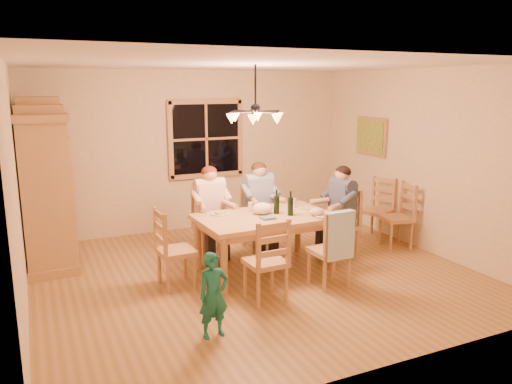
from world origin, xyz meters
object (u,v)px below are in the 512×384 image
chandelier (255,116)px  chair_end_right (340,236)px  wine_bottle_b (290,203)px  chair_far_left (211,236)px  chair_far_right (259,229)px  adult_slate_man (341,200)px  chair_near_right (329,262)px  adult_plaid_man (259,195)px  child (214,295)px  armoire (46,189)px  chair_end_left (177,263)px  adult_woman (210,200)px  dining_table (265,223)px  chair_spare_front (395,228)px  chair_spare_back (376,220)px  wine_bottle_a (277,202)px  chair_near_left (265,275)px

chandelier → chair_end_right: (1.42, 0.14, -1.77)m
wine_bottle_b → chair_far_left: bearing=129.2°
chair_far_right → adult_slate_man: adult_slate_man is taller
chair_near_right → chandelier: bearing=130.1°
chair_far_right → adult_plaid_man: size_ratio=1.13×
child → chandelier: bearing=45.3°
chair_far_left → wine_bottle_b: bearing=126.9°
chair_end_right → armoire: bearing=66.9°
chair_end_left → adult_woman: (0.76, 0.87, 0.54)m
dining_table → chair_far_left: 1.02m
chandelier → adult_woman: 1.57m
dining_table → adult_woman: size_ratio=2.09×
dining_table → chair_near_right: (0.48, -0.82, -0.36)m
chair_far_left → chair_spare_front: size_ratio=1.00×
adult_woman → chair_near_right: bearing=117.9°
chandelier → chair_spare_back: bearing=14.5°
chair_spare_front → chandelier: bearing=104.5°
chair_spare_front → chair_spare_back: same height
adult_woman → wine_bottle_a: bearing=127.3°
chair_near_left → dining_table: bearing=62.1°
chair_spare_back → chair_end_right: bearing=95.5°
dining_table → wine_bottle_b: (0.30, -0.14, 0.27)m
chair_near_right → adult_woman: bearing=117.9°
adult_woman → adult_plaid_man: (0.79, 0.03, 0.00)m
chair_far_right → adult_slate_man: size_ratio=1.13×
wine_bottle_a → chair_spare_front: 2.17m
chair_far_left → chair_far_right: 0.79m
chandelier → armoire: chandelier is taller
chandelier → chair_near_left: size_ratio=0.78×
adult_plaid_man → chandelier: bearing=59.9°
adult_woman → adult_plaid_man: bearing=-180.0°
chair_near_right → adult_slate_man: adult_slate_man is taller
chair_spare_front → dining_table: bearing=102.5°
armoire → child: armoire is taller
chair_far_right → wine_bottle_b: wine_bottle_b is taller
chair_near_left → adult_plaid_man: adult_plaid_man is taller
armoire → wine_bottle_a: bearing=-27.9°
chair_end_left → chair_end_right: bearing=90.0°
wine_bottle_a → chandelier: bearing=-161.7°
chair_far_left → child: size_ratio=1.14×
chandelier → wine_bottle_a: chandelier is taller
dining_table → wine_bottle_a: wine_bottle_a is taller
child → chair_spare_back: size_ratio=0.88×
adult_slate_man → chair_spare_front: bearing=-91.8°
chair_far_left → adult_plaid_man: bearing=-180.0°
adult_slate_man → chair_end_left: bearing=90.0°
chair_spare_back → chair_end_left: bearing=79.7°
wine_bottle_a → dining_table: bearing=-171.4°
chair_near_left → wine_bottle_b: 1.19m
adult_plaid_man → chair_near_left: bearing=64.8°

